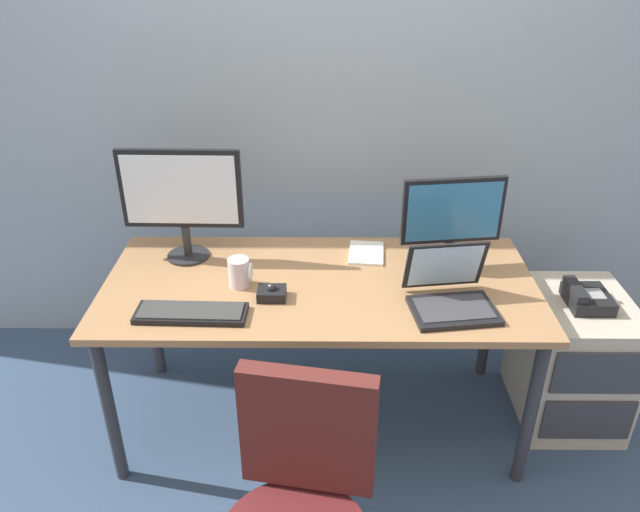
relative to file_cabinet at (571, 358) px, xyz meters
The scene contains 12 objects.
ground_plane 1.16m from the file_cabinet, behind, with size 8.00×8.00×0.00m, color #364A67.
back_wall 1.71m from the file_cabinet, 148.95° to the left, with size 6.00×0.10×2.80m, color #919EAB.
desk 1.18m from the file_cabinet, behind, with size 1.74×0.80×0.73m.
file_cabinet is the anchor object (origin of this frame).
desk_phone 0.33m from the file_cabinet, 116.78° to the right, with size 0.17×0.20×0.09m.
monitor_main 1.85m from the file_cabinet, behind, with size 0.50×0.18×0.49m.
monitor_side 0.88m from the file_cabinet, behind, with size 0.42×0.18×0.39m.
keyboard 1.69m from the file_cabinet, 168.74° to the right, with size 0.41×0.15×0.03m.
laptop 0.83m from the file_cabinet, 159.30° to the right, with size 0.35×0.33×0.23m.
trackball_mouse 1.40m from the file_cabinet, behind, with size 0.11×0.09×0.07m.
coffee_mug 1.53m from the file_cabinet, behind, with size 0.09×0.08×0.12m.
paper_notepad 1.04m from the file_cabinet, 169.86° to the left, with size 0.15×0.21×0.01m, color white.
Camera 1 is at (0.02, -2.12, 2.02)m, focal length 34.52 mm.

